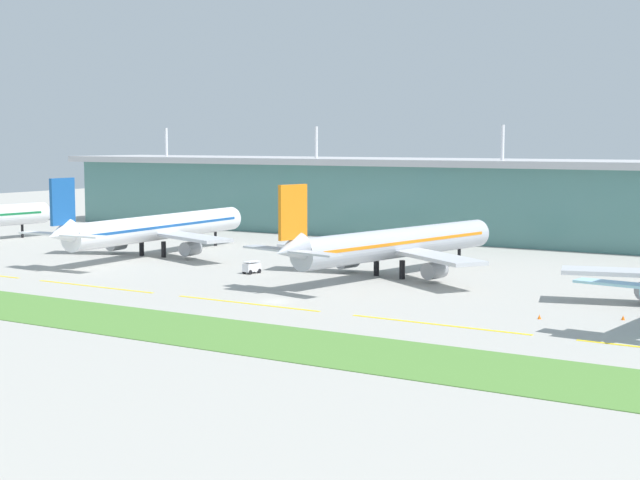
{
  "coord_description": "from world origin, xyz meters",
  "views": [
    {
      "loc": [
        85.66,
        -126.06,
        26.27
      ],
      "look_at": [
        -9.52,
        29.51,
        7.0
      ],
      "focal_mm": 52.61,
      "sensor_mm": 36.0,
      "label": 1
    }
  ],
  "objects_px": {
    "baggage_cart": "(252,267)",
    "safety_cone_nose_front": "(539,317)",
    "airliner_center": "(394,244)",
    "safety_cone_left_wingtip": "(623,318)",
    "airliner_near_middle": "(156,228)"
  },
  "relations": [
    {
      "from": "airliner_near_middle",
      "to": "safety_cone_nose_front",
      "type": "bearing_deg",
      "value": -16.24
    },
    {
      "from": "baggage_cart",
      "to": "safety_cone_left_wingtip",
      "type": "xyz_separation_m",
      "value": [
        75.3,
        -11.2,
        -0.91
      ]
    },
    {
      "from": "safety_cone_left_wingtip",
      "to": "safety_cone_nose_front",
      "type": "xyz_separation_m",
      "value": [
        -10.79,
        -5.69,
        0.0
      ]
    },
    {
      "from": "airliner_near_middle",
      "to": "baggage_cart",
      "type": "height_order",
      "value": "airliner_near_middle"
    },
    {
      "from": "airliner_near_middle",
      "to": "safety_cone_nose_front",
      "type": "height_order",
      "value": "airliner_near_middle"
    },
    {
      "from": "airliner_center",
      "to": "safety_cone_nose_front",
      "type": "height_order",
      "value": "airliner_center"
    },
    {
      "from": "airliner_near_middle",
      "to": "safety_cone_nose_front",
      "type": "xyz_separation_m",
      "value": [
        100.17,
        -29.19,
        -6.1
      ]
    },
    {
      "from": "airliner_center",
      "to": "safety_cone_left_wingtip",
      "type": "distance_m",
      "value": 54.22
    },
    {
      "from": "airliner_near_middle",
      "to": "safety_cone_left_wingtip",
      "type": "height_order",
      "value": "airliner_near_middle"
    },
    {
      "from": "airliner_near_middle",
      "to": "safety_cone_left_wingtip",
      "type": "distance_m",
      "value": 113.59
    },
    {
      "from": "safety_cone_left_wingtip",
      "to": "safety_cone_nose_front",
      "type": "distance_m",
      "value": 12.2
    },
    {
      "from": "airliner_near_middle",
      "to": "baggage_cart",
      "type": "relative_size",
      "value": 17.7
    },
    {
      "from": "airliner_center",
      "to": "safety_cone_left_wingtip",
      "type": "xyz_separation_m",
      "value": [
        49.13,
        -22.11,
        -6.1
      ]
    },
    {
      "from": "baggage_cart",
      "to": "safety_cone_nose_front",
      "type": "distance_m",
      "value": 66.69
    },
    {
      "from": "baggage_cart",
      "to": "safety_cone_nose_front",
      "type": "height_order",
      "value": "baggage_cart"
    }
  ]
}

